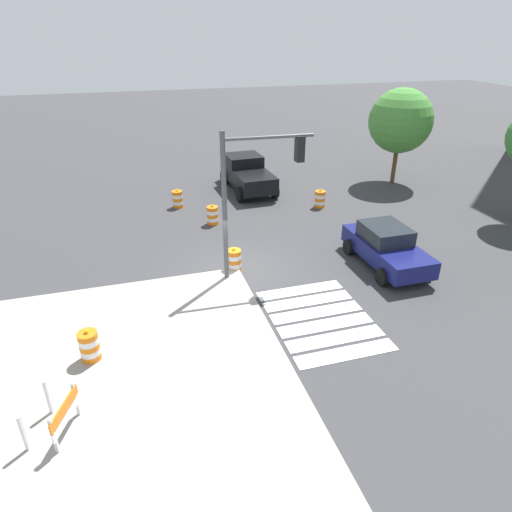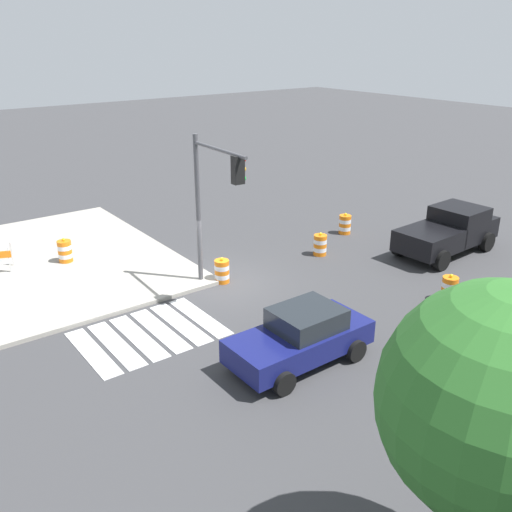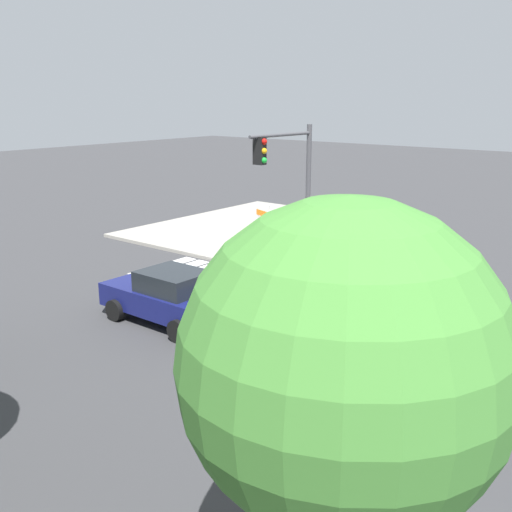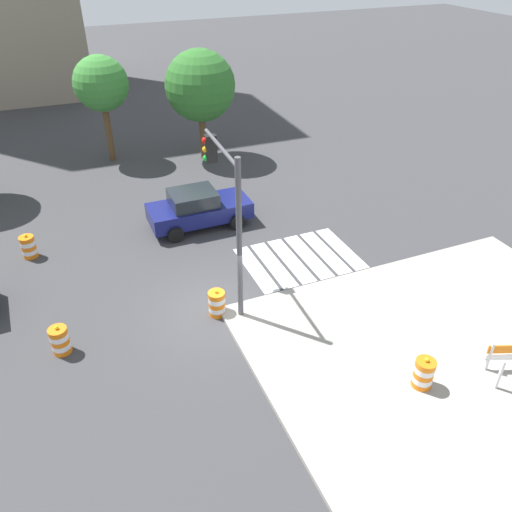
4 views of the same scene
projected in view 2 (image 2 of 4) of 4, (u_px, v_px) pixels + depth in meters
The scene contains 12 objects.
ground_plane at pixel (223, 284), 21.30m from camera, with size 120.00×120.00×0.00m, color #38383A.
sidewalk_corner at pixel (15, 269), 22.40m from camera, with size 12.00×12.00×0.15m, color #9E998E.
crosswalk_stripes at pixel (149, 334), 17.73m from camera, with size 4.35×3.20×0.02m.
sports_car at pixel (301, 336), 15.99m from camera, with size 4.31×2.15×1.63m.
pickup_truck at pixel (450, 230), 24.10m from camera, with size 5.22×2.50×1.92m.
traffic_barrel_near_corner at pixel (320, 245), 23.91m from camera, with size 0.56×0.56×1.02m.
traffic_barrel_crosswalk_end at pixel (345, 224), 26.48m from camera, with size 0.56×0.56×1.02m.
traffic_barrel_median_near at pixel (222, 271), 21.27m from camera, with size 0.56×0.56×1.02m.
traffic_barrel_median_far at pixel (449, 289), 19.81m from camera, with size 0.56×0.56×1.02m.
traffic_barrel_on_sidewalk at pixel (65, 251), 22.82m from camera, with size 0.56×0.56×1.02m.
traffic_light_pole at pixel (214, 190), 19.10m from camera, with size 0.48×3.29×5.50m.
street_tree_streetside_mid at pixel (502, 405), 8.06m from camera, with size 3.66×3.66×5.76m.
Camera 2 is at (10.59, 16.29, 8.89)m, focal length 39.21 mm.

